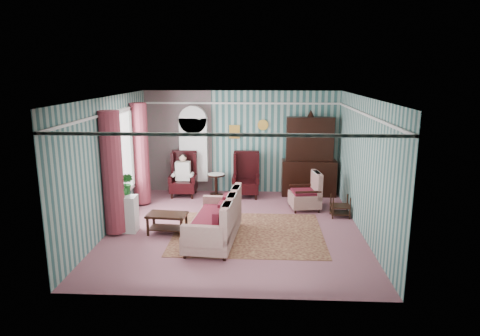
{
  "coord_description": "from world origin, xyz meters",
  "views": [
    {
      "loc": [
        0.56,
        -8.99,
        3.45
      ],
      "look_at": [
        0.08,
        0.6,
        1.25
      ],
      "focal_mm": 32.0,
      "sensor_mm": 36.0,
      "label": 1
    }
  ],
  "objects_px": {
    "sofa": "(213,217)",
    "seated_woman": "(183,175)",
    "coffee_table": "(167,223)",
    "nest_table": "(340,206)",
    "plant_stand": "(124,214)",
    "floral_armchair": "(305,190)",
    "bookcase": "(194,154)",
    "dresser_hutch": "(309,154)",
    "wingback_left": "(183,174)",
    "wingback_right": "(246,175)",
    "round_side_table": "(216,185)"
  },
  "relations": [
    {
      "from": "wingback_left",
      "to": "wingback_right",
      "type": "xyz_separation_m",
      "value": [
        1.75,
        0.0,
        0.0
      ]
    },
    {
      "from": "bookcase",
      "to": "round_side_table",
      "type": "relative_size",
      "value": 3.73
    },
    {
      "from": "seated_woman",
      "to": "sofa",
      "type": "distance_m",
      "value": 3.41
    },
    {
      "from": "plant_stand",
      "to": "floral_armchair",
      "type": "bearing_deg",
      "value": 23.06
    },
    {
      "from": "dresser_hutch",
      "to": "coffee_table",
      "type": "bearing_deg",
      "value": -137.34
    },
    {
      "from": "wingback_right",
      "to": "seated_woman",
      "type": "distance_m",
      "value": 1.75
    },
    {
      "from": "plant_stand",
      "to": "floral_armchair",
      "type": "relative_size",
      "value": 0.77
    },
    {
      "from": "bookcase",
      "to": "wingback_right",
      "type": "height_order",
      "value": "bookcase"
    },
    {
      "from": "sofa",
      "to": "floral_armchair",
      "type": "height_order",
      "value": "sofa"
    },
    {
      "from": "wingback_left",
      "to": "round_side_table",
      "type": "height_order",
      "value": "wingback_left"
    },
    {
      "from": "seated_woman",
      "to": "coffee_table",
      "type": "xyz_separation_m",
      "value": [
        0.15,
        -2.81,
        -0.37
      ]
    },
    {
      "from": "seated_woman",
      "to": "coffee_table",
      "type": "relative_size",
      "value": 1.4
    },
    {
      "from": "bookcase",
      "to": "wingback_left",
      "type": "height_order",
      "value": "bookcase"
    },
    {
      "from": "round_side_table",
      "to": "sofa",
      "type": "bearing_deg",
      "value": -84.87
    },
    {
      "from": "bookcase",
      "to": "dresser_hutch",
      "type": "distance_m",
      "value": 3.25
    },
    {
      "from": "dresser_hutch",
      "to": "seated_woman",
      "type": "bearing_deg",
      "value": -175.59
    },
    {
      "from": "bookcase",
      "to": "plant_stand",
      "type": "distance_m",
      "value": 3.39
    },
    {
      "from": "seated_woman",
      "to": "plant_stand",
      "type": "distance_m",
      "value": 2.87
    },
    {
      "from": "floral_armchair",
      "to": "seated_woman",
      "type": "bearing_deg",
      "value": 63.99
    },
    {
      "from": "wingback_left",
      "to": "nest_table",
      "type": "height_order",
      "value": "wingback_left"
    },
    {
      "from": "sofa",
      "to": "seated_woman",
      "type": "bearing_deg",
      "value": 25.46
    },
    {
      "from": "dresser_hutch",
      "to": "seated_woman",
      "type": "relative_size",
      "value": 2.0
    },
    {
      "from": "wingback_left",
      "to": "plant_stand",
      "type": "distance_m",
      "value": 2.87
    },
    {
      "from": "dresser_hutch",
      "to": "wingback_left",
      "type": "bearing_deg",
      "value": -175.59
    },
    {
      "from": "coffee_table",
      "to": "sofa",
      "type": "bearing_deg",
      "value": -19.91
    },
    {
      "from": "plant_stand",
      "to": "wingback_right",
      "type": "bearing_deg",
      "value": 47.16
    },
    {
      "from": "wingback_right",
      "to": "sofa",
      "type": "distance_m",
      "value": 3.24
    },
    {
      "from": "seated_woman",
      "to": "nest_table",
      "type": "xyz_separation_m",
      "value": [
        4.07,
        -1.55,
        -0.32
      ]
    },
    {
      "from": "bookcase",
      "to": "wingback_right",
      "type": "relative_size",
      "value": 1.79
    },
    {
      "from": "nest_table",
      "to": "floral_armchair",
      "type": "xyz_separation_m",
      "value": [
        -0.8,
        0.53,
        0.25
      ]
    },
    {
      "from": "plant_stand",
      "to": "floral_armchair",
      "type": "xyz_separation_m",
      "value": [
        4.07,
        1.73,
        0.12
      ]
    },
    {
      "from": "wingback_right",
      "to": "floral_armchair",
      "type": "relative_size",
      "value": 1.21
    },
    {
      "from": "sofa",
      "to": "coffee_table",
      "type": "relative_size",
      "value": 2.41
    },
    {
      "from": "bookcase",
      "to": "coffee_table",
      "type": "height_order",
      "value": "bookcase"
    },
    {
      "from": "seated_woman",
      "to": "sofa",
      "type": "bearing_deg",
      "value": -69.41
    },
    {
      "from": "floral_armchair",
      "to": "round_side_table",
      "type": "bearing_deg",
      "value": 55.05
    },
    {
      "from": "bookcase",
      "to": "nest_table",
      "type": "height_order",
      "value": "bookcase"
    },
    {
      "from": "sofa",
      "to": "plant_stand",
      "type": "bearing_deg",
      "value": 82.34
    },
    {
      "from": "dresser_hutch",
      "to": "round_side_table",
      "type": "bearing_deg",
      "value": -177.36
    },
    {
      "from": "sofa",
      "to": "floral_armchair",
      "type": "distance_m",
      "value": 3.0
    },
    {
      "from": "wingback_left",
      "to": "seated_woman",
      "type": "height_order",
      "value": "wingback_left"
    },
    {
      "from": "nest_table",
      "to": "plant_stand",
      "type": "bearing_deg",
      "value": -166.16
    },
    {
      "from": "wingback_right",
      "to": "plant_stand",
      "type": "bearing_deg",
      "value": -132.84
    },
    {
      "from": "sofa",
      "to": "floral_armchair",
      "type": "bearing_deg",
      "value": -38.69
    },
    {
      "from": "floral_armchair",
      "to": "coffee_table",
      "type": "bearing_deg",
      "value": 111.23
    },
    {
      "from": "seated_woman",
      "to": "wingback_left",
      "type": "bearing_deg",
      "value": 0.0
    },
    {
      "from": "floral_armchair",
      "to": "coffee_table",
      "type": "relative_size",
      "value": 1.23
    },
    {
      "from": "bookcase",
      "to": "sofa",
      "type": "distance_m",
      "value": 3.75
    },
    {
      "from": "dresser_hutch",
      "to": "floral_armchair",
      "type": "height_order",
      "value": "dresser_hutch"
    },
    {
      "from": "wingback_right",
      "to": "floral_armchair",
      "type": "xyz_separation_m",
      "value": [
        1.52,
        -1.02,
        -0.11
      ]
    }
  ]
}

